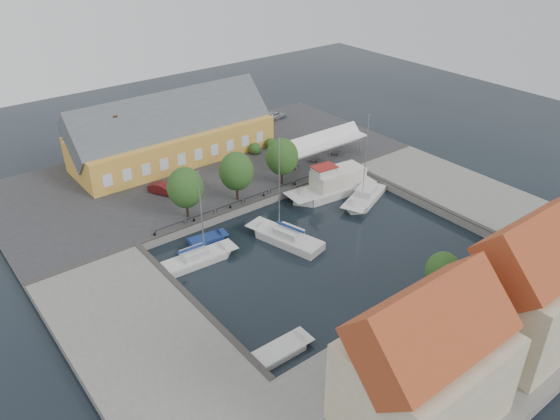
% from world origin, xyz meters
% --- Properties ---
extents(ground, '(140.00, 140.00, 0.00)m').
position_xyz_m(ground, '(0.00, 0.00, 0.00)').
color(ground, black).
rests_on(ground, ground).
extents(north_quay, '(56.00, 26.00, 1.00)m').
position_xyz_m(north_quay, '(0.00, 23.00, 0.50)').
color(north_quay, '#2D2D30').
rests_on(north_quay, ground).
extents(west_quay, '(12.00, 24.00, 1.00)m').
position_xyz_m(west_quay, '(-22.00, -2.00, 0.50)').
color(west_quay, slate).
rests_on(west_quay, ground).
extents(east_quay, '(12.00, 24.00, 1.00)m').
position_xyz_m(east_quay, '(22.00, -2.00, 0.50)').
color(east_quay, slate).
rests_on(east_quay, ground).
extents(south_bank, '(56.00, 14.00, 1.00)m').
position_xyz_m(south_bank, '(0.00, -21.00, 0.50)').
color(south_bank, slate).
rests_on(south_bank, ground).
extents(quay_edge_fittings, '(56.00, 24.72, 0.40)m').
position_xyz_m(quay_edge_fittings, '(0.02, 4.75, 1.06)').
color(quay_edge_fittings, '#383533').
rests_on(quay_edge_fittings, north_quay).
extents(warehouse, '(28.56, 14.00, 9.55)m').
position_xyz_m(warehouse, '(-2.60, 28.36, 4.43)').
color(warehouse, gold).
rests_on(warehouse, north_quay).
extents(tent_canopy, '(14.00, 4.00, 2.83)m').
position_xyz_m(tent_canopy, '(14.00, 14.50, 3.68)').
color(tent_canopy, white).
rests_on(tent_canopy, north_quay).
extents(quay_trees, '(18.20, 4.20, 6.30)m').
position_xyz_m(quay_trees, '(-2.00, 12.00, 4.88)').
color(quay_trees, black).
rests_on(quay_trees, north_quay).
extents(car_silver, '(4.24, 1.95, 1.41)m').
position_xyz_m(car_silver, '(19.05, 31.80, 1.70)').
color(car_silver, '#A3A6AA').
rests_on(car_silver, north_quay).
extents(car_red, '(3.35, 4.56, 1.43)m').
position_xyz_m(car_red, '(-8.41, 18.88, 1.72)').
color(car_red, '#5B1415').
rests_on(car_red, north_quay).
extents(center_sailboat, '(5.05, 9.69, 12.85)m').
position_xyz_m(center_sailboat, '(-2.29, 1.96, 0.36)').
color(center_sailboat, silver).
rests_on(center_sailboat, ground).
extents(trawler, '(12.85, 5.02, 5.00)m').
position_xyz_m(trawler, '(9.95, 7.37, 1.02)').
color(trawler, silver).
rests_on(trawler, ground).
extents(east_boat_a, '(9.09, 6.04, 12.32)m').
position_xyz_m(east_boat_a, '(11.69, 3.47, 0.26)').
color(east_boat_a, silver).
rests_on(east_boat_a, ground).
extents(west_boat_a, '(8.51, 2.85, 11.12)m').
position_xyz_m(west_boat_a, '(-12.07, 4.63, 0.27)').
color(west_boat_a, silver).
rests_on(west_boat_a, ground).
extents(launch_sw, '(5.74, 2.21, 0.98)m').
position_xyz_m(launch_sw, '(-13.33, -11.23, 0.09)').
color(launch_sw, silver).
rests_on(launch_sw, ground).
extents(launch_nw, '(4.69, 2.35, 0.88)m').
position_xyz_m(launch_nw, '(-9.13, 7.58, 0.09)').
color(launch_nw, navy).
rests_on(launch_nw, ground).
extents(townhouses, '(36.30, 8.50, 12.00)m').
position_xyz_m(townhouses, '(1.93, -23.24, 5.82)').
color(townhouses, beige).
rests_on(townhouses, south_bank).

